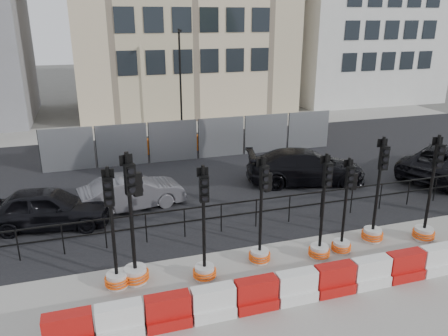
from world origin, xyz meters
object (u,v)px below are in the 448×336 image
object	(u,v)px
car_c	(306,167)
car_a	(48,208)
traffic_signal_d	(261,238)
traffic_signal_a	(116,264)
traffic_signal_h	(426,219)

from	to	relation	value
car_c	car_a	bearing A→B (deg)	110.07
traffic_signal_d	car_c	xyz separation A→B (m)	(4.18, 5.33, -0.04)
traffic_signal_a	traffic_signal_h	size ratio (longest dim) A/B	0.97
traffic_signal_h	car_a	bearing A→B (deg)	170.49
traffic_signal_d	traffic_signal_a	bearing A→B (deg)	171.09
traffic_signal_a	car_a	size ratio (longest dim) A/B	0.78
traffic_signal_a	traffic_signal_d	world-z (taller)	traffic_signal_a
traffic_signal_d	car_c	world-z (taller)	traffic_signal_d
traffic_signal_d	car_a	size ratio (longest dim) A/B	0.75
traffic_signal_a	traffic_signal_d	xyz separation A→B (m)	(3.96, 0.04, 0.08)
car_c	traffic_signal_d	bearing A→B (deg)	155.36
car_a	car_c	distance (m)	10.06
traffic_signal_a	car_a	distance (m)	4.60
traffic_signal_a	car_a	bearing A→B (deg)	121.45
traffic_signal_a	traffic_signal_h	bearing A→B (deg)	6.01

